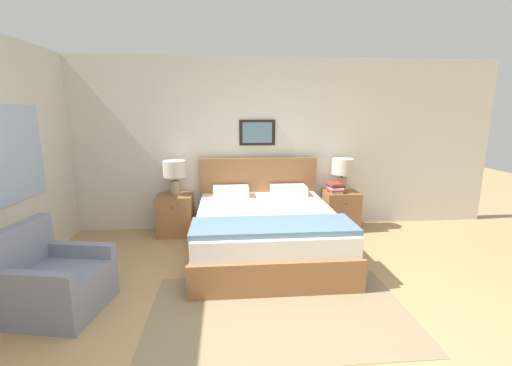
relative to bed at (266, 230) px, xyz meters
The scene contains 15 objects.
ground_plane 1.90m from the bed, 93.21° to the right, with size 16.00×16.00×0.00m, color tan.
wall_back 1.50m from the bed, 95.27° to the left, with size 7.72×0.09×2.60m.
wall_left 2.99m from the bed, behind, with size 0.08×5.37×2.60m.
area_rug_main 1.36m from the bed, 91.00° to the right, with size 2.38×1.44×0.01m.
bed is the anchor object (origin of this frame).
armchair 2.37m from the bed, 151.90° to the right, with size 0.90×0.86×0.82m.
nightstand_near_window 1.51m from the bed, 146.61° to the left, with size 0.51×0.46×0.60m.
nightstand_by_door 1.51m from the bed, 33.39° to the left, with size 0.51×0.46×0.60m.
table_lamp_near_window 1.63m from the bed, 145.65° to the left, with size 0.33×0.33×0.50m.
table_lamp_by_door 1.65m from the bed, 33.91° to the left, with size 0.33×0.33×0.50m.
book_thick_bottom 1.42m from the bed, 34.48° to the left, with size 0.16×0.26×0.03m.
book_hardcover_middle 1.43m from the bed, 34.48° to the left, with size 0.24×0.29×0.03m.
book_novel_upper 1.44m from the bed, 34.48° to the left, with size 0.19×0.25×0.03m.
book_slim_near_top 1.44m from the bed, 34.48° to the left, with size 0.24×0.26×0.02m.
book_paperback_top 1.45m from the bed, 34.48° to the left, with size 0.20×0.22×0.03m.
Camera 1 is at (-0.38, -2.26, 1.82)m, focal length 24.00 mm.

